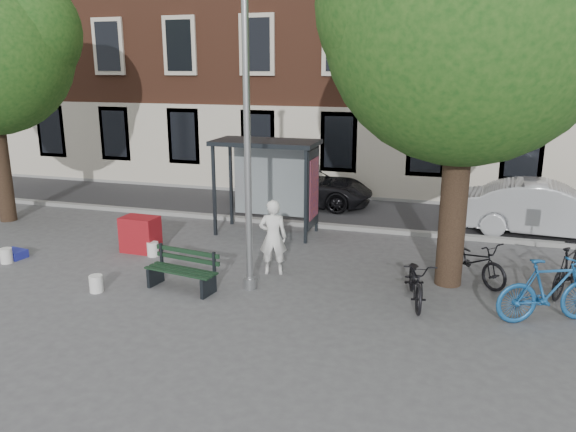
{
  "coord_description": "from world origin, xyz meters",
  "views": [
    {
      "loc": [
        3.97,
        -10.38,
        4.53
      ],
      "look_at": [
        0.56,
        0.92,
        1.4
      ],
      "focal_mm": 35.0,
      "sensor_mm": 36.0,
      "label": 1
    }
  ],
  "objects_px": {
    "lamppost": "(248,158)",
    "bike_c": "(416,280)",
    "bus_shelter": "(281,166)",
    "bench": "(182,272)",
    "painter": "(273,237)",
    "car_dark": "(305,187)",
    "bike_b": "(550,290)",
    "bike_d": "(569,269)",
    "bike_a": "(472,260)",
    "car_silver": "(548,209)",
    "red_stand": "(140,234)"
  },
  "relations": [
    {
      "from": "lamppost",
      "to": "bike_c",
      "type": "bearing_deg",
      "value": 4.86
    },
    {
      "from": "bus_shelter",
      "to": "bench",
      "type": "xyz_separation_m",
      "value": [
        -0.74,
        -4.53,
        -1.54
      ]
    },
    {
      "from": "painter",
      "to": "car_dark",
      "type": "bearing_deg",
      "value": -94.95
    },
    {
      "from": "bike_b",
      "to": "bike_d",
      "type": "xyz_separation_m",
      "value": [
        0.57,
        1.56,
        -0.08
      ]
    },
    {
      "from": "bus_shelter",
      "to": "bike_a",
      "type": "height_order",
      "value": "bus_shelter"
    },
    {
      "from": "car_silver",
      "to": "red_stand",
      "type": "xyz_separation_m",
      "value": [
        -10.03,
        -4.46,
        -0.3
      ]
    },
    {
      "from": "bus_shelter",
      "to": "bike_c",
      "type": "xyz_separation_m",
      "value": [
        4.01,
        -3.82,
        -1.45
      ]
    },
    {
      "from": "bus_shelter",
      "to": "bike_b",
      "type": "distance_m",
      "value": 7.67
    },
    {
      "from": "painter",
      "to": "bench",
      "type": "relative_size",
      "value": 1.04
    },
    {
      "from": "lamppost",
      "to": "car_dark",
      "type": "bearing_deg",
      "value": 96.39
    },
    {
      "from": "bike_b",
      "to": "painter",
      "type": "bearing_deg",
      "value": 56.66
    },
    {
      "from": "bike_a",
      "to": "car_silver",
      "type": "bearing_deg",
      "value": 17.35
    },
    {
      "from": "bike_a",
      "to": "bench",
      "type": "bearing_deg",
      "value": 153.6
    },
    {
      "from": "bike_c",
      "to": "car_dark",
      "type": "height_order",
      "value": "car_dark"
    },
    {
      "from": "bus_shelter",
      "to": "bench",
      "type": "relative_size",
      "value": 1.73
    },
    {
      "from": "bike_a",
      "to": "red_stand",
      "type": "distance_m",
      "value": 8.01
    },
    {
      "from": "bike_a",
      "to": "bike_b",
      "type": "relative_size",
      "value": 0.9
    },
    {
      "from": "bike_b",
      "to": "red_stand",
      "type": "xyz_separation_m",
      "value": [
        -9.32,
        1.46,
        -0.16
      ]
    },
    {
      "from": "painter",
      "to": "car_dark",
      "type": "distance_m",
      "value": 6.66
    },
    {
      "from": "painter",
      "to": "bike_a",
      "type": "height_order",
      "value": "painter"
    },
    {
      "from": "red_stand",
      "to": "painter",
      "type": "bearing_deg",
      "value": -8.28
    },
    {
      "from": "bike_b",
      "to": "bike_a",
      "type": "bearing_deg",
      "value": 13.7
    },
    {
      "from": "bus_shelter",
      "to": "painter",
      "type": "xyz_separation_m",
      "value": [
        0.8,
        -3.11,
        -1.06
      ]
    },
    {
      "from": "bus_shelter",
      "to": "bike_a",
      "type": "bearing_deg",
      "value": -24.59
    },
    {
      "from": "bus_shelter",
      "to": "painter",
      "type": "height_order",
      "value": "bus_shelter"
    },
    {
      "from": "bike_b",
      "to": "bike_d",
      "type": "distance_m",
      "value": 1.66
    },
    {
      "from": "lamppost",
      "to": "red_stand",
      "type": "bearing_deg",
      "value": 156.41
    },
    {
      "from": "car_dark",
      "to": "bench",
      "type": "bearing_deg",
      "value": 175.79
    },
    {
      "from": "car_dark",
      "to": "car_silver",
      "type": "xyz_separation_m",
      "value": [
        7.35,
        -1.58,
        0.12
      ]
    },
    {
      "from": "bus_shelter",
      "to": "bike_c",
      "type": "relative_size",
      "value": 1.6
    },
    {
      "from": "bench",
      "to": "bike_a",
      "type": "distance_m",
      "value": 6.23
    },
    {
      "from": "lamppost",
      "to": "bike_b",
      "type": "relative_size",
      "value": 3.0
    },
    {
      "from": "lamppost",
      "to": "bus_shelter",
      "type": "relative_size",
      "value": 2.14
    },
    {
      "from": "bike_a",
      "to": "bike_d",
      "type": "height_order",
      "value": "bike_d"
    },
    {
      "from": "bike_a",
      "to": "bike_d",
      "type": "distance_m",
      "value": 1.89
    },
    {
      "from": "lamppost",
      "to": "bike_a",
      "type": "relative_size",
      "value": 3.32
    },
    {
      "from": "car_silver",
      "to": "lamppost",
      "type": "bearing_deg",
      "value": 136.34
    },
    {
      "from": "bike_b",
      "to": "red_stand",
      "type": "height_order",
      "value": "bike_b"
    },
    {
      "from": "lamppost",
      "to": "painter",
      "type": "relative_size",
      "value": 3.56
    },
    {
      "from": "painter",
      "to": "red_stand",
      "type": "height_order",
      "value": "painter"
    },
    {
      "from": "lamppost",
      "to": "painter",
      "type": "distance_m",
      "value": 2.18
    },
    {
      "from": "bench",
      "to": "red_stand",
      "type": "distance_m",
      "value": 2.94
    },
    {
      "from": "painter",
      "to": "bench",
      "type": "height_order",
      "value": "painter"
    },
    {
      "from": "painter",
      "to": "red_stand",
      "type": "xyz_separation_m",
      "value": [
        -3.71,
        0.54,
        -0.41
      ]
    },
    {
      "from": "car_dark",
      "to": "car_silver",
      "type": "relative_size",
      "value": 1.0
    },
    {
      "from": "bike_a",
      "to": "car_silver",
      "type": "relative_size",
      "value": 0.4
    },
    {
      "from": "car_dark",
      "to": "bike_c",
      "type": "bearing_deg",
      "value": -150.41
    },
    {
      "from": "bus_shelter",
      "to": "bench",
      "type": "distance_m",
      "value": 4.84
    },
    {
      "from": "lamppost",
      "to": "bike_d",
      "type": "bearing_deg",
      "value": 14.49
    },
    {
      "from": "bike_d",
      "to": "lamppost",
      "type": "bearing_deg",
      "value": 41.61
    }
  ]
}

